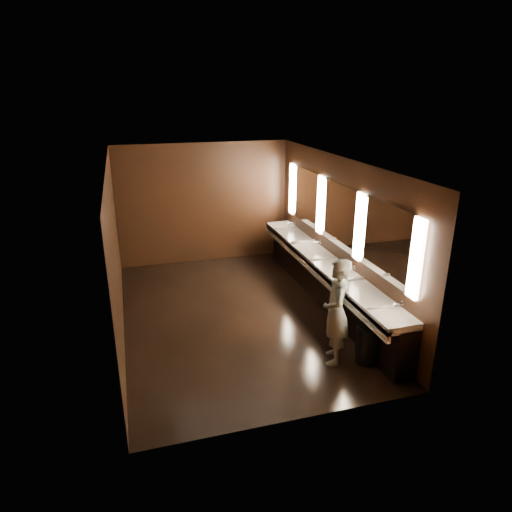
# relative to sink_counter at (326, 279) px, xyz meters

# --- Properties ---
(floor) EXTENTS (6.00, 6.00, 0.00)m
(floor) POSITION_rel_sink_counter_xyz_m (-1.79, 0.00, -0.50)
(floor) COLOR black
(floor) RESTS_ON ground
(ceiling) EXTENTS (4.00, 6.00, 0.02)m
(ceiling) POSITION_rel_sink_counter_xyz_m (-1.79, 0.00, 2.30)
(ceiling) COLOR #2D2D2B
(ceiling) RESTS_ON wall_back
(wall_back) EXTENTS (4.00, 0.02, 2.80)m
(wall_back) POSITION_rel_sink_counter_xyz_m (-1.79, 3.00, 0.90)
(wall_back) COLOR black
(wall_back) RESTS_ON floor
(wall_front) EXTENTS (4.00, 0.02, 2.80)m
(wall_front) POSITION_rel_sink_counter_xyz_m (-1.79, -3.00, 0.90)
(wall_front) COLOR black
(wall_front) RESTS_ON floor
(wall_left) EXTENTS (0.02, 6.00, 2.80)m
(wall_left) POSITION_rel_sink_counter_xyz_m (-3.79, 0.00, 0.90)
(wall_left) COLOR black
(wall_left) RESTS_ON floor
(wall_right) EXTENTS (0.02, 6.00, 2.80)m
(wall_right) POSITION_rel_sink_counter_xyz_m (0.21, 0.00, 0.90)
(wall_right) COLOR black
(wall_right) RESTS_ON floor
(sink_counter) EXTENTS (0.55, 5.40, 1.01)m
(sink_counter) POSITION_rel_sink_counter_xyz_m (0.00, 0.00, 0.00)
(sink_counter) COLOR black
(sink_counter) RESTS_ON floor
(mirror_band) EXTENTS (0.06, 5.03, 1.15)m
(mirror_band) POSITION_rel_sink_counter_xyz_m (0.19, -0.00, 1.25)
(mirror_band) COLOR #FBE1BD
(mirror_band) RESTS_ON wall_right
(person) EXTENTS (0.59, 0.70, 1.65)m
(person) POSITION_rel_sink_counter_xyz_m (-0.71, -1.89, 0.33)
(person) COLOR #82ADC2
(person) RESTS_ON floor
(trash_bin) EXTENTS (0.46, 0.46, 0.60)m
(trash_bin) POSITION_rel_sink_counter_xyz_m (-0.22, -2.06, -0.19)
(trash_bin) COLOR black
(trash_bin) RESTS_ON floor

